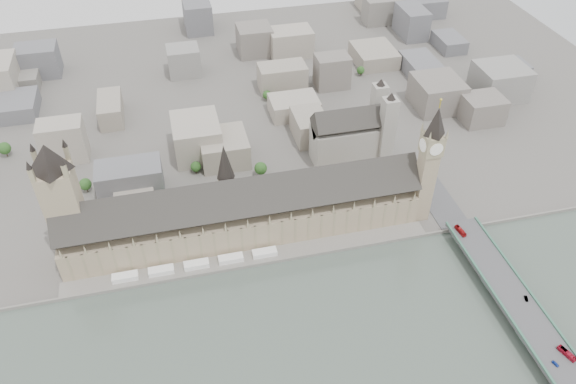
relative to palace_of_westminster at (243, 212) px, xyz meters
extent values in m
plane|color=#595651|center=(0.00, -19.70, -22.71)|extent=(900.00, 900.00, 0.00)
cube|color=slate|center=(0.00, -34.70, -21.21)|extent=(600.00, 1.50, 3.00)
cube|color=slate|center=(0.00, -27.20, -21.71)|extent=(270.00, 15.00, 2.00)
cube|color=white|center=(-90.00, -26.70, -18.71)|extent=(18.00, 7.00, 4.00)
cube|color=white|center=(-65.00, -26.70, -18.71)|extent=(18.00, 7.00, 4.00)
cube|color=white|center=(-40.00, -26.70, -18.71)|extent=(18.00, 7.00, 4.00)
cube|color=white|center=(-15.00, -26.70, -18.71)|extent=(18.00, 7.00, 4.00)
cube|color=white|center=(10.00, -26.70, -18.71)|extent=(18.00, 7.00, 4.00)
cube|color=#9A8C68|center=(0.00, 0.30, -10.21)|extent=(265.00, 40.00, 25.00)
cube|color=#292724|center=(0.00, 0.30, 12.37)|extent=(265.00, 40.73, 40.73)
cube|color=#9A8C68|center=(138.00, -11.70, 8.29)|extent=(12.00, 12.00, 62.00)
cube|color=gray|center=(138.00, -11.70, 47.29)|extent=(14.00, 14.00, 16.00)
cylinder|color=white|center=(145.20, -11.70, 47.29)|extent=(0.60, 10.00, 10.00)
cylinder|color=white|center=(130.80, -11.70, 47.29)|extent=(0.60, 10.00, 10.00)
cylinder|color=white|center=(138.00, -4.50, 47.29)|extent=(10.00, 0.60, 10.00)
cylinder|color=white|center=(138.00, -18.90, 47.29)|extent=(10.00, 0.60, 10.00)
cone|color=black|center=(138.00, -11.70, 66.29)|extent=(17.00, 17.00, 22.00)
cylinder|color=gold|center=(138.00, -11.70, 80.29)|extent=(1.00, 1.00, 6.00)
sphere|color=gold|center=(138.00, -11.70, 83.79)|extent=(2.00, 2.00, 2.00)
cone|color=gray|center=(144.50, -5.20, 59.29)|extent=(2.40, 2.40, 8.00)
cone|color=gray|center=(131.50, -5.20, 59.29)|extent=(2.40, 2.40, 8.00)
cone|color=gray|center=(144.50, -18.20, 59.29)|extent=(2.40, 2.40, 8.00)
cone|color=gray|center=(131.50, -18.20, 59.29)|extent=(2.40, 2.40, 8.00)
cube|color=#9A8C68|center=(-122.00, 6.30, 17.29)|extent=(23.00, 23.00, 80.00)
cone|color=black|center=(-122.00, 6.30, 67.29)|extent=(30.00, 30.00, 20.00)
cylinder|color=gray|center=(-10.00, 6.30, 20.29)|extent=(12.00, 12.00, 20.00)
cone|color=black|center=(-10.00, 6.30, 44.29)|extent=(13.00, 13.00, 28.00)
cube|color=#474749|center=(162.00, -107.20, -17.58)|extent=(25.00, 325.00, 10.25)
cube|color=#9D988D|center=(105.00, 75.30, -5.71)|extent=(60.00, 28.00, 34.00)
cube|color=#292724|center=(105.00, 75.30, 16.29)|extent=(60.00, 28.28, 28.28)
cube|color=#9D988D|center=(137.00, 87.30, 9.29)|extent=(12.00, 12.00, 64.00)
cube|color=#9D988D|center=(137.00, 63.30, 9.29)|extent=(12.00, 12.00, 64.00)
imported|color=#A71315|center=(155.34, -46.25, -10.82)|extent=(4.27, 11.99, 3.27)
imported|color=red|center=(168.27, -158.36, -10.75)|extent=(6.58, 12.49, 3.40)
imported|color=navy|center=(158.12, -162.59, -11.67)|extent=(3.19, 4.96, 1.57)
imported|color=gray|center=(168.32, -114.58, -11.67)|extent=(2.95, 5.01, 1.56)
imported|color=gray|center=(165.29, 39.36, -11.65)|extent=(3.09, 5.84, 1.61)
camera|label=1|loc=(-40.40, -309.24, 279.77)|focal=35.00mm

